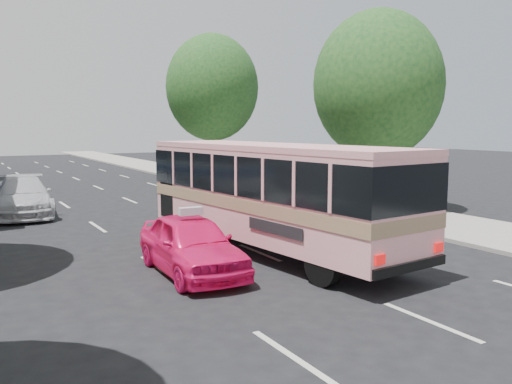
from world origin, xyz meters
TOP-DOWN VIEW (x-y plane):
  - ground at (0.00, 0.00)m, footprint 120.00×120.00m
  - sidewalk_right at (8.50, 20.00)m, footprint 4.00×90.00m
  - tree_right_near at (8.78, 7.94)m, footprint 5.10×5.10m
  - tree_right_far at (9.08, 23.94)m, footprint 6.00×6.00m
  - pink_bus at (1.30, 3.86)m, footprint 3.32×9.39m
  - pink_taxi at (-1.40, 3.00)m, footprint 1.81×4.11m
  - white_pickup at (-3.78, 13.86)m, footprint 2.45×5.15m
  - taxi_roof_sign at (-1.40, 3.00)m, footprint 0.56×0.21m

SIDE VIEW (x-z plane):
  - ground at x=0.00m, z-range 0.00..0.00m
  - sidewalk_right at x=8.50m, z-range 0.00..0.12m
  - pink_taxi at x=-1.40m, z-range 0.00..1.37m
  - white_pickup at x=-3.78m, z-range 0.00..1.45m
  - taxi_roof_sign at x=-1.40m, z-range 1.37..1.55m
  - pink_bus at x=1.30m, z-range 0.36..3.29m
  - tree_right_near at x=8.78m, z-range 1.23..9.18m
  - tree_right_far at x=9.08m, z-range 1.45..10.80m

